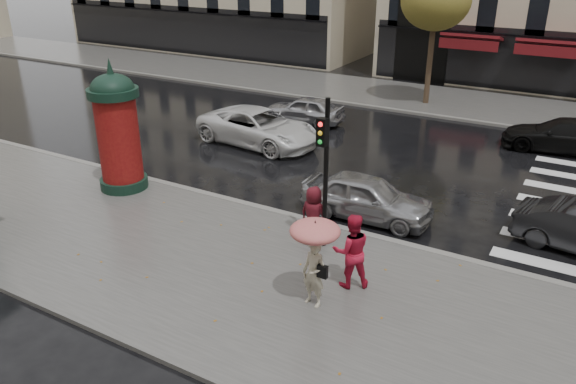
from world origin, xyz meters
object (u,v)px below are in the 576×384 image
Objects in this scene: car_silver at (367,197)px; car_black at (563,135)px; car_far_silver at (304,109)px; man_burgundy at (313,215)px; woman_umbrella at (315,250)px; car_white at (258,127)px; morris_column at (117,128)px; woman_red at (351,251)px; traffic_light at (324,161)px.

car_silver reaches higher than car_black.
car_far_silver is at bearing -87.45° from car_black.
woman_umbrella is at bearing 122.60° from man_burgundy.
car_silver is at bearing -31.60° from car_black.
man_burgundy is 8.85m from car_white.
man_burgundy is at bearing 117.81° from woman_umbrella.
car_silver is at bearing 34.20° from car_far_silver.
man_burgundy is 2.46m from car_silver.
morris_column is at bearing 3.30° from man_burgundy.
woman_red is at bearing 145.11° from man_burgundy.
morris_column is 0.95× the size of car_black.
car_silver is 10.57m from car_black.
woman_umbrella is 0.54× the size of car_silver.
woman_red is (0.40, 1.14, -0.49)m from woman_umbrella.
car_black is (3.74, 14.54, -0.88)m from woman_umbrella.
car_far_silver is at bearing 119.14° from woman_umbrella.
morris_column reaches higher than car_far_silver.
car_silver is (-0.77, 4.99, -0.86)m from woman_umbrella.
morris_column is (-7.35, 0.19, 1.27)m from man_burgundy.
car_silver is (0.61, 2.37, -0.26)m from man_burgundy.
morris_column is at bearing -44.92° from woman_red.
car_far_silver is at bearing 120.64° from traffic_light.
man_burgundy reaches higher than car_far_silver.
woman_umbrella is 15.04m from car_black.
car_black is at bearing 93.93° from car_far_silver.
car_silver is (0.27, 2.48, -1.95)m from traffic_light.
man_burgundy reaches higher than car_silver.
woman_red is 0.46× the size of traffic_light.
morris_column is at bearing -53.09° from car_black.
morris_column is (-9.14, 1.67, 1.15)m from woman_red.
woman_red reaches higher than man_burgundy.
man_burgundy is 0.44× the size of car_far_silver.
man_burgundy is at bearing 163.91° from car_silver.
car_far_silver is (-7.56, 11.70, -0.43)m from woman_red.
man_burgundy is 0.41× the size of car_silver.
morris_column is 6.66m from car_white.
car_black is (4.78, 12.04, -1.97)m from traffic_light.
man_burgundy is 11.75m from car_far_silver.
car_white is (-5.97, 6.53, -0.20)m from man_burgundy.
car_silver is (-1.17, 3.85, -0.38)m from woman_red.
morris_column reaches higher than traffic_light.
car_silver is at bearing -99.75° from man_burgundy.
woman_umbrella is 0.41× the size of car_white.
woman_umbrella is at bearing -135.02° from car_white.
morris_column is 10.28m from car_far_silver.
traffic_light is at bearing 172.27° from car_silver.
morris_column is 1.06× the size of traffic_light.
woman_umbrella reaches higher than car_silver.
car_black is at bearing 75.56° from woman_umbrella.
woman_red is 0.43× the size of morris_column.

